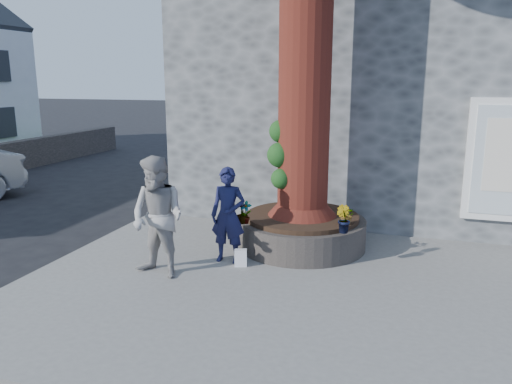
% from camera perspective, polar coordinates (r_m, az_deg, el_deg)
% --- Properties ---
extents(ground, '(120.00, 120.00, 0.00)m').
position_cam_1_polar(ground, '(7.72, -4.06, -11.06)').
color(ground, black).
rests_on(ground, ground).
extents(pavement, '(9.00, 8.00, 0.12)m').
position_cam_1_polar(pavement, '(8.22, 8.48, -9.18)').
color(pavement, slate).
rests_on(pavement, ground).
extents(yellow_line, '(0.10, 30.00, 0.01)m').
position_cam_1_polar(yellow_line, '(9.95, -18.49, -6.11)').
color(yellow_line, yellow).
rests_on(yellow_line, ground).
extents(stone_shop, '(10.30, 8.30, 6.30)m').
position_cam_1_polar(stone_shop, '(13.74, 17.50, 12.42)').
color(stone_shop, '#4A4D4F').
rests_on(stone_shop, ground).
extents(planter, '(2.30, 2.30, 0.60)m').
position_cam_1_polar(planter, '(9.15, 5.24, -4.44)').
color(planter, black).
rests_on(planter, pavement).
extents(man, '(0.60, 0.41, 1.60)m').
position_cam_1_polar(man, '(8.25, -3.21, -2.65)').
color(man, '#16183C').
rests_on(man, pavement).
extents(woman, '(1.04, 0.88, 1.87)m').
position_cam_1_polar(woman, '(7.75, -11.16, -2.86)').
color(woman, '#9F9C98').
rests_on(woman, pavement).
extents(shopping_bag, '(0.23, 0.18, 0.28)m').
position_cam_1_polar(shopping_bag, '(8.22, -1.77, -7.53)').
color(shopping_bag, white).
rests_on(shopping_bag, pavement).
extents(plant_a, '(0.22, 0.16, 0.39)m').
position_cam_1_polar(plant_a, '(8.42, -1.18, -2.36)').
color(plant_a, gray).
rests_on(plant_a, planter).
extents(plant_b, '(0.34, 0.33, 0.44)m').
position_cam_1_polar(plant_b, '(8.06, 9.92, -3.07)').
color(plant_b, gray).
rests_on(plant_b, planter).
extents(plant_c, '(0.24, 0.24, 0.35)m').
position_cam_1_polar(plant_c, '(8.45, -1.59, -2.44)').
color(plant_c, gray).
rests_on(plant_c, planter).
extents(plant_d, '(0.36, 0.38, 0.33)m').
position_cam_1_polar(plant_d, '(8.51, 10.34, -2.60)').
color(plant_d, gray).
rests_on(plant_d, planter).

